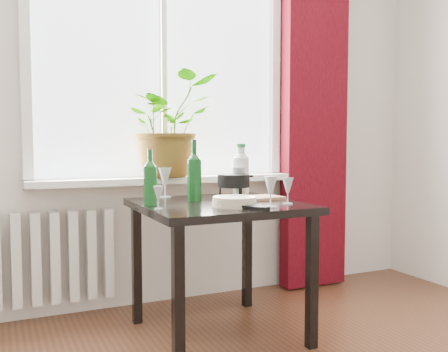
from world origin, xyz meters
name	(u,v)px	position (x,y,z in m)	size (l,w,h in m)	color
window	(162,60)	(0.00, 2.22, 1.60)	(1.72, 0.08, 1.62)	white
windowsill	(167,180)	(0.00, 2.15, 0.82)	(1.72, 0.20, 0.04)	white
curtain	(314,111)	(1.12, 2.12, 1.30)	(0.50, 0.12, 2.56)	#3B050D
radiator	(45,258)	(-0.75, 2.18, 0.38)	(0.80, 0.10, 0.55)	silver
table	(219,219)	(0.10, 1.55, 0.65)	(0.85, 0.85, 0.74)	black
potted_plant	(168,125)	(0.01, 2.15, 1.18)	(0.60, 0.52, 0.66)	#226F1D
wine_bottle_left	(150,177)	(-0.27, 1.60, 0.89)	(0.07, 0.07, 0.30)	#0D4716
wine_bottle_right	(194,170)	(0.01, 1.68, 0.91)	(0.08, 0.08, 0.35)	#0B3A13
bottle_amber	(192,175)	(0.08, 1.91, 0.87)	(0.06, 0.06, 0.26)	#7F360E
cleaning_bottle	(241,169)	(0.33, 1.74, 0.91)	(0.09, 0.09, 0.33)	silver
wineglass_front_right	(271,191)	(0.25, 1.25, 0.82)	(0.07, 0.07, 0.16)	silver
wineglass_far_right	(288,191)	(0.40, 1.33, 0.81)	(0.06, 0.06, 0.14)	#B3B9C0
wineglass_back_center	(238,182)	(0.30, 1.71, 0.83)	(0.08, 0.08, 0.18)	silver
wineglass_back_left	(165,182)	(-0.09, 1.90, 0.83)	(0.08, 0.08, 0.18)	silver
wineglass_front_left	(158,198)	(-0.28, 1.42, 0.80)	(0.05, 0.05, 0.12)	silver
plate_stack	(234,202)	(0.10, 1.36, 0.77)	(0.23, 0.23, 0.05)	beige
fondue_pot	(234,187)	(0.24, 1.66, 0.81)	(0.21, 0.18, 0.14)	black
tv_remote	(251,207)	(0.13, 1.23, 0.75)	(0.05, 0.18, 0.02)	black
cutting_board	(258,198)	(0.37, 1.60, 0.75)	(0.27, 0.18, 0.01)	#AB744D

